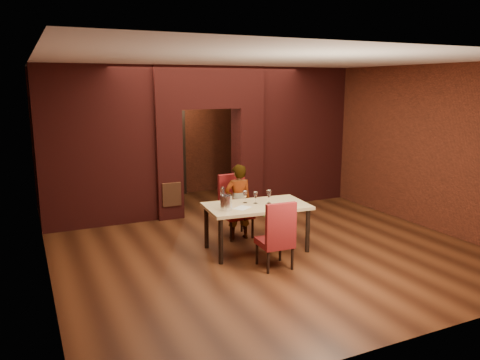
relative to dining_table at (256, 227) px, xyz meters
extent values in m
plane|color=#492412|center=(0.18, 0.68, -0.40)|extent=(8.00, 8.00, 0.00)
cube|color=silver|center=(0.18, 0.68, 2.80)|extent=(7.00, 8.00, 0.04)
cube|color=maroon|center=(0.18, 4.68, 1.20)|extent=(7.00, 0.04, 3.20)
cube|color=maroon|center=(0.18, -3.32, 1.20)|extent=(7.00, 0.04, 3.20)
cube|color=maroon|center=(-3.32, 0.68, 1.20)|extent=(0.04, 8.00, 3.20)
cube|color=maroon|center=(3.68, 0.68, 1.20)|extent=(0.04, 8.00, 3.20)
cube|color=maroon|center=(-0.77, 2.68, 0.75)|extent=(0.55, 0.55, 2.30)
cube|color=maroon|center=(1.13, 2.68, 0.75)|extent=(0.55, 0.55, 2.30)
cube|color=maroon|center=(0.18, 2.68, 2.35)|extent=(2.45, 0.55, 0.90)
cube|color=maroon|center=(-2.18, 2.68, 1.20)|extent=(2.28, 0.35, 3.20)
cube|color=maroon|center=(2.55, 2.68, 1.20)|extent=(2.28, 0.35, 3.20)
cube|color=#AC5931|center=(-0.77, 2.39, 0.15)|extent=(0.40, 0.03, 0.50)
cube|color=black|center=(-0.22, 4.62, 0.65)|extent=(0.90, 0.08, 2.10)
cube|color=black|center=(-0.22, 4.58, 0.65)|extent=(1.02, 0.04, 2.22)
cube|color=tan|center=(0.00, 0.00, 0.00)|extent=(1.80, 1.11, 0.81)
cube|color=maroon|center=(0.00, 0.81, 0.18)|extent=(0.54, 0.54, 1.16)
cube|color=maroon|center=(-0.10, -0.81, 0.14)|extent=(0.52, 0.52, 1.08)
imported|color=silver|center=(-0.03, 0.69, 0.30)|extent=(0.54, 0.39, 1.40)
cube|color=silver|center=(-0.32, -0.09, 0.41)|extent=(0.35, 0.33, 0.00)
cylinder|color=silver|center=(-0.61, -0.10, 0.53)|extent=(0.20, 0.20, 0.24)
cylinder|color=white|center=(-0.54, 0.22, 0.56)|extent=(0.07, 0.07, 0.32)
imported|color=#387124|center=(0.80, 0.89, -0.18)|extent=(0.53, 0.52, 0.44)
camera|label=1|loc=(-3.54, -6.84, 2.41)|focal=35.00mm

